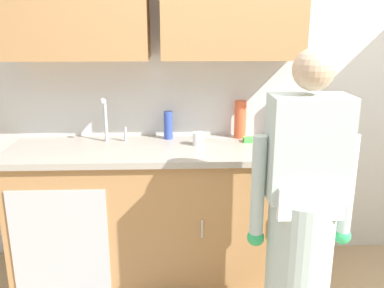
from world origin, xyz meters
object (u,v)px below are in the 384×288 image
Objects in this scene: person_at_sink at (301,231)px; bottle_soap at (279,117)px; knife_on_counter at (211,138)px; cup_by_sink at (198,139)px; bottle_cleaner_spray at (240,119)px; sink at (109,149)px; bottle_water_tall at (168,125)px; sponge at (252,140)px.

person_at_sink is 5.81× the size of bottle_soap.
cup_by_sink is at bearing -104.28° from knife_on_counter.
person_at_sink is at bearing -78.94° from bottle_cleaner_spray.
person_at_sink is 0.95m from cup_by_sink.
bottle_water_tall is at bearing 26.74° from sink.
bottle_soap reaches higher than knife_on_counter.
bottle_soap is at bearing 3.41° from bottle_cleaner_spray.
bottle_soap is (1.18, 0.23, 0.15)m from sink.
sink is at bearing -148.57° from knife_on_counter.
bottle_water_tall is (0.39, 0.20, 0.11)m from sink.
sink is at bearing -177.93° from cup_by_sink.
bottle_soap is at bearing 32.02° from sponge.
sponge is (-0.22, -0.14, -0.12)m from bottle_soap.
bottle_cleaner_spray is 1.36× the size of bottle_water_tall.
sponge is (0.96, 0.09, 0.03)m from sink.
sink reaches higher than bottle_soap.
person_at_sink is 1.05m from knife_on_counter.
person_at_sink is at bearing -95.83° from bottle_soap.
bottle_water_tall is (-0.79, -0.03, -0.04)m from bottle_soap.
sponge is (0.57, -0.11, -0.08)m from bottle_water_tall.
sponge is at bearing 98.27° from person_at_sink.
person_at_sink is at bearing -34.23° from sink.
bottle_cleaner_spray is at bearing 31.54° from cup_by_sink.
bottle_soap is 1.43× the size of bottle_water_tall.
knife_on_counter is at bearing 60.50° from cup_by_sink.
knife_on_counter is at bearing 157.58° from sponge.
knife_on_counter is (0.69, 0.20, 0.02)m from sink.
person_at_sink reaches higher than sponge.
sponge is at bearing -147.98° from bottle_soap.
sink is at bearing -174.66° from sponge.
sink reaches higher than sponge.
person_at_sink is at bearing -57.02° from cup_by_sink.
cup_by_sink is 0.80× the size of sponge.
sink is 0.72m from knife_on_counter.
cup_by_sink reaches higher than knife_on_counter.
person_at_sink is at bearing -52.19° from knife_on_counter.
bottle_cleaner_spray is 0.28m from bottle_soap.
person_at_sink is 14.73× the size of sponge.
bottle_cleaner_spray is at bearing 101.06° from person_at_sink.
bottle_cleaner_spray is (-0.18, 0.95, 0.38)m from person_at_sink.
person_at_sink is at bearing -53.29° from bottle_water_tall.
sponge is at bearing -61.56° from bottle_cleaner_spray.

